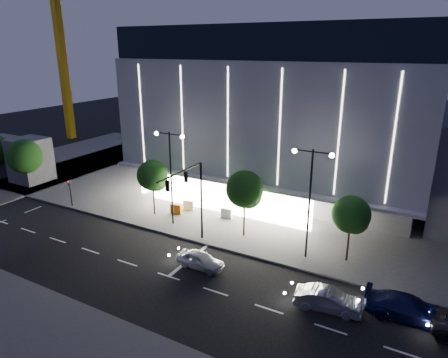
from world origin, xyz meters
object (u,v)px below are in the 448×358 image
traffic_mast (192,191)px  ped_signal_far (70,190)px  barrier_b (188,205)px  barrier_c (176,209)px  tower_crane (62,19)px  car_third (408,308)px  car_lead (200,260)px  street_lamp_west (171,165)px  barrier_d (226,214)px  tree_left (153,177)px  street_lamp_east (310,188)px  tree_right (351,216)px  tree_mid (245,191)px  car_second (328,300)px

traffic_mast → ped_signal_far: traffic_mast is taller
barrier_b → barrier_c: bearing=-120.3°
tower_crane → car_third: (58.80, -26.19, -19.76)m
car_lead → barrier_b: (-6.96, 8.77, 0.00)m
traffic_mast → car_lead: bearing=-47.6°
car_third → ped_signal_far: bearing=81.8°
tower_crane → car_third: 67.33m
traffic_mast → car_lead: size_ratio=1.86×
street_lamp_west → barrier_d: size_ratio=8.18×
street_lamp_west → tree_left: bearing=161.1°
street_lamp_east → barrier_d: (-9.15, 3.51, -5.31)m
street_lamp_east → ped_signal_far: (-25.00, -1.50, -4.07)m
street_lamp_east → tree_left: (-15.97, 1.02, -1.92)m
barrier_b → tower_crane: bearing=143.9°
ped_signal_far → car_third: (32.88, -2.68, -1.14)m
traffic_mast → car_lead: (2.39, -2.62, -4.38)m
tower_crane → car_third: size_ratio=6.23×
traffic_mast → car_third: (16.88, -1.52, -4.28)m
traffic_mast → barrier_d: size_ratio=6.43×
street_lamp_east → car_third: street_lamp_east is taller
tree_right → barrier_d: size_ratio=5.01×
street_lamp_east → barrier_c: bearing=171.9°
tree_mid → car_third: (13.85, -5.21, -3.59)m
tower_crane → car_third: tower_crane is taller
street_lamp_east → car_third: bearing=-28.0°
barrier_c → barrier_d: size_ratio=1.00×
street_lamp_west → tree_mid: bearing=8.3°
street_lamp_west → tree_mid: street_lamp_west is taller
barrier_b → barrier_d: size_ratio=1.00×
car_second → street_lamp_east: bearing=22.3°
car_lead → car_third: size_ratio=0.74×
barrier_c → barrier_b: bearing=56.0°
traffic_mast → tree_mid: bearing=50.6°
tree_mid → tree_left: bearing=-180.0°
car_second → tree_left: bearing=63.0°
traffic_mast → barrier_b: bearing=126.6°
barrier_b → tree_mid: bearing=-27.8°
tower_crane → tree_mid: 52.17m
street_lamp_west → street_lamp_east: bearing=0.0°
street_lamp_east → barrier_c: 15.21m
ped_signal_far → tree_right: size_ratio=0.54×
barrier_b → street_lamp_east: bearing=-24.2°
street_lamp_east → tree_left: bearing=176.3°
tree_mid → barrier_d: (-3.18, 2.49, -3.68)m
street_lamp_west → car_lead: 9.85m
car_second → ped_signal_far: bearing=73.8°
tree_mid → barrier_b: 8.79m
ped_signal_far → car_lead: bearing=-11.6°
tree_right → car_lead: bearing=-146.8°
car_third → barrier_d: 18.69m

